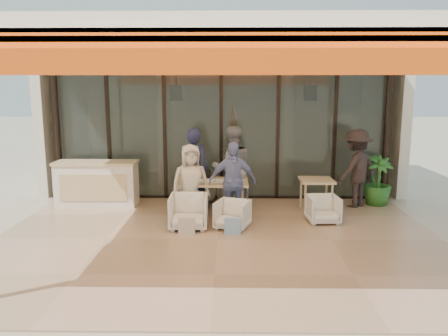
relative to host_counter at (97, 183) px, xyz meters
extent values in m
plane|color=#C6B293|center=(2.83, -2.30, -0.53)|extent=(70.00, 70.00, 0.00)
cube|color=tan|center=(2.83, -2.30, -0.53)|extent=(8.00, 6.00, 0.01)
cube|color=silver|center=(2.83, -2.30, 2.77)|extent=(8.00, 6.00, 0.20)
cube|color=#F5500C|center=(2.83, -5.24, 2.49)|extent=(8.00, 0.12, 0.45)
cube|color=orange|center=(2.83, -4.55, 2.61)|extent=(8.00, 1.50, 0.06)
cylinder|color=black|center=(-1.05, 0.58, 1.07)|extent=(0.12, 0.12, 3.20)
cylinder|color=black|center=(6.71, 0.58, 1.07)|extent=(0.12, 0.12, 3.20)
cube|color=#9EADA3|center=(2.83, 0.70, 1.07)|extent=(8.00, 0.03, 3.20)
cube|color=black|center=(2.83, 0.70, -0.49)|extent=(8.00, 0.10, 0.08)
cube|color=black|center=(2.83, 0.70, 2.63)|extent=(8.00, 0.10, 0.08)
cube|color=black|center=(-1.17, 0.70, 1.07)|extent=(0.08, 0.10, 3.20)
cube|color=black|center=(0.13, 0.70, 1.07)|extent=(0.08, 0.10, 3.20)
cube|color=black|center=(1.48, 0.70, 1.07)|extent=(0.08, 0.10, 3.20)
cube|color=black|center=(2.83, 0.70, 1.07)|extent=(0.08, 0.10, 3.20)
cube|color=black|center=(4.18, 0.70, 1.07)|extent=(0.08, 0.10, 3.20)
cube|color=black|center=(5.53, 0.70, 1.07)|extent=(0.08, 0.10, 3.20)
cube|color=black|center=(6.83, 0.70, 1.07)|extent=(0.08, 0.10, 3.20)
cube|color=silver|center=(2.83, 4.20, 1.17)|extent=(9.00, 0.25, 3.40)
cube|color=silver|center=(-1.57, 2.45, 1.17)|extent=(0.25, 3.50, 3.40)
cube|color=silver|center=(7.23, 2.45, 1.17)|extent=(0.25, 3.50, 3.40)
cube|color=silver|center=(2.83, 2.45, 2.87)|extent=(9.00, 3.50, 0.25)
cube|color=#D6BB83|center=(2.83, 2.45, -0.52)|extent=(8.00, 3.50, 0.02)
cylinder|color=silver|center=(1.23, 2.30, 0.97)|extent=(0.40, 0.40, 3.00)
cylinder|color=silver|center=(4.63, 2.30, 0.97)|extent=(0.40, 0.40, 3.00)
cylinder|color=black|center=(1.63, 1.90, 2.47)|extent=(0.03, 0.03, 0.70)
cube|color=black|center=(1.63, 1.90, 2.02)|extent=(0.30, 0.30, 0.40)
sphere|color=#FFBF72|center=(1.63, 1.90, 2.02)|extent=(0.18, 0.18, 0.18)
cylinder|color=black|center=(5.13, 1.90, 2.47)|extent=(0.03, 0.03, 0.70)
cube|color=black|center=(5.13, 1.90, 2.02)|extent=(0.30, 0.30, 0.40)
sphere|color=#FFBF72|center=(5.13, 1.90, 2.02)|extent=(0.18, 0.18, 0.18)
cylinder|color=black|center=(3.13, 1.70, -0.48)|extent=(0.40, 0.40, 0.05)
cylinder|color=black|center=(3.13, 1.70, 0.52)|extent=(0.04, 0.04, 2.10)
cone|color=orange|center=(3.13, 1.70, 1.17)|extent=(0.32, 0.32, 1.10)
cube|color=silver|center=(0.00, 0.00, -0.03)|extent=(1.80, 0.60, 1.00)
cube|color=#D6BB83|center=(0.00, 0.00, 0.48)|extent=(1.85, 0.65, 0.06)
cube|color=#D6BB83|center=(0.00, -0.31, -0.03)|extent=(1.50, 0.02, 0.60)
cube|color=#D6BB83|center=(2.67, -0.67, 0.19)|extent=(1.50, 0.90, 0.05)
cube|color=white|center=(2.67, -0.67, 0.21)|extent=(1.30, 0.35, 0.01)
cylinder|color=#D6BB83|center=(2.05, -0.99, -0.18)|extent=(0.06, 0.06, 0.70)
cylinder|color=#D6BB83|center=(3.29, -0.99, -0.18)|extent=(0.06, 0.06, 0.70)
cylinder|color=#D6BB83|center=(2.05, -0.35, -0.18)|extent=(0.06, 0.06, 0.70)
cylinder|color=#D6BB83|center=(3.29, -0.35, -0.18)|extent=(0.06, 0.06, 0.70)
cylinder|color=white|center=(2.22, -0.82, 0.27)|extent=(0.06, 0.06, 0.11)
cylinder|color=white|center=(2.42, -0.47, 0.27)|extent=(0.06, 0.06, 0.11)
cylinder|color=white|center=(2.72, -0.77, 0.27)|extent=(0.06, 0.06, 0.11)
cylinder|color=white|center=(2.97, -0.49, 0.27)|extent=(0.06, 0.06, 0.11)
cylinder|color=white|center=(3.17, -0.87, 0.27)|extent=(0.06, 0.06, 0.11)
cylinder|color=#924C15|center=(2.12, -0.52, 0.30)|extent=(0.07, 0.07, 0.16)
cylinder|color=black|center=(2.57, -0.39, 0.30)|extent=(0.09, 0.09, 0.17)
cylinder|color=black|center=(2.57, -0.39, 0.39)|extent=(0.10, 0.10, 0.01)
cylinder|color=white|center=(2.22, -0.97, 0.22)|extent=(0.22, 0.22, 0.01)
cylinder|color=white|center=(3.12, -0.97, 0.22)|extent=(0.22, 0.22, 0.01)
cylinder|color=white|center=(2.22, -0.35, 0.22)|extent=(0.22, 0.22, 0.01)
cylinder|color=white|center=(3.12, -0.35, 0.22)|extent=(0.22, 0.22, 0.01)
imported|color=white|center=(2.25, 0.28, -0.17)|extent=(0.88, 0.85, 0.71)
imported|color=white|center=(3.09, 0.28, -0.22)|extent=(0.72, 0.70, 0.62)
imported|color=white|center=(2.25, -1.62, -0.16)|extent=(0.73, 0.68, 0.74)
imported|color=white|center=(3.09, -1.62, -0.22)|extent=(0.75, 0.72, 0.62)
imported|color=#191B37|center=(2.25, -0.22, 0.38)|extent=(0.77, 0.62, 1.83)
imported|color=slate|center=(3.09, -0.22, 0.40)|extent=(1.04, 0.89, 1.86)
imported|color=beige|center=(2.25, -1.12, 0.26)|extent=(0.88, 0.69, 1.58)
imported|color=#6A7EB1|center=(3.09, -1.12, 0.28)|extent=(0.99, 0.50, 1.63)
cube|color=silver|center=(2.25, -2.02, -0.36)|extent=(0.30, 0.10, 0.34)
cube|color=#99BFD8|center=(3.09, -2.02, -0.36)|extent=(0.30, 0.10, 0.34)
cube|color=#D6BB83|center=(4.91, -0.47, 0.19)|extent=(0.70, 0.70, 0.05)
cylinder|color=#D6BB83|center=(4.63, -0.75, -0.18)|extent=(0.05, 0.05, 0.70)
cylinder|color=#D6BB83|center=(5.19, -0.75, -0.18)|extent=(0.05, 0.05, 0.70)
cylinder|color=#D6BB83|center=(4.63, -0.19, -0.18)|extent=(0.05, 0.05, 0.70)
cylinder|color=#D6BB83|center=(5.19, -0.19, -0.18)|extent=(0.05, 0.05, 0.70)
imported|color=white|center=(4.91, -1.22, -0.22)|extent=(0.64, 0.61, 0.62)
imported|color=black|center=(5.88, -0.03, 0.36)|extent=(1.32, 1.23, 1.78)
imported|color=#1E5919|center=(6.43, 0.14, 0.05)|extent=(0.77, 0.77, 1.17)
camera|label=1|loc=(3.05, -9.69, 2.13)|focal=35.00mm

